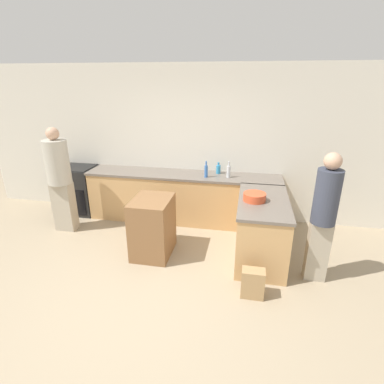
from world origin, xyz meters
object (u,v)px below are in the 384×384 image
mixing_bowl (255,197)px  paper_bag (253,283)px  person_by_range (60,177)px  person_at_peninsula (324,214)px  range_oven (79,190)px  vinegar_bottle_clear (229,171)px  dish_soap_bottle (218,169)px  water_bottle_blue (206,171)px  island_table (153,227)px

mixing_bowl → paper_bag: bearing=-87.8°
person_by_range → person_at_peninsula: person_by_range is taller
range_oven → vinegar_bottle_clear: vinegar_bottle_clear is taller
mixing_bowl → paper_bag: mixing_bowl is taller
mixing_bowl → paper_bag: (0.03, -0.86, -0.76)m
dish_soap_bottle → mixing_bowl: bearing=-61.5°
range_oven → mixing_bowl: bearing=-17.0°
mixing_bowl → dish_soap_bottle: 1.30m
mixing_bowl → water_bottle_blue: size_ratio=1.10×
vinegar_bottle_clear → water_bottle_blue: same height
vinegar_bottle_clear → water_bottle_blue: size_ratio=1.00×
mixing_bowl → dish_soap_bottle: bearing=118.5°
vinegar_bottle_clear → dish_soap_bottle: vinegar_bottle_clear is taller
vinegar_bottle_clear → dish_soap_bottle: size_ratio=1.39×
island_table → mixing_bowl: size_ratio=2.82×
person_at_peninsula → paper_bag: 1.20m
range_oven → dish_soap_bottle: bearing=3.1°
island_table → paper_bag: (1.45, -0.69, -0.25)m
range_oven → island_table: bearing=-32.2°
mixing_bowl → paper_bag: 1.15m
vinegar_bottle_clear → range_oven: bearing=179.0°
vinegar_bottle_clear → person_at_peninsula: (1.25, -1.31, -0.07)m
paper_bag → person_by_range: bearing=160.2°
mixing_bowl → vinegar_bottle_clear: size_ratio=1.11×
dish_soap_bottle → island_table: bearing=-121.1°
paper_bag → island_table: bearing=154.6°
island_table → range_oven: bearing=147.8°
island_table → water_bottle_blue: water_bottle_blue is taller
water_bottle_blue → person_at_peninsula: (1.62, -1.26, -0.07)m
mixing_bowl → dish_soap_bottle: (-0.62, 1.15, 0.03)m
range_oven → mixing_bowl: size_ratio=2.93×
island_table → paper_bag: bearing=-25.4°
mixing_bowl → water_bottle_blue: (-0.80, 0.90, 0.06)m
paper_bag → vinegar_bottle_clear: bearing=104.3°
water_bottle_blue → range_oven: bearing=177.6°
vinegar_bottle_clear → person_by_range: size_ratio=0.16×
range_oven → water_bottle_blue: bearing=-2.4°
dish_soap_bottle → person_at_peninsula: person_at_peninsula is taller
island_table → dish_soap_bottle: size_ratio=4.33×
island_table → person_by_range: person_by_range is taller
island_table → water_bottle_blue: (0.61, 1.07, 0.56)m
mixing_bowl → person_at_peninsula: bearing=-23.6°
vinegar_bottle_clear → island_table: bearing=-131.2°
mixing_bowl → person_by_range: person_by_range is taller
island_table → vinegar_bottle_clear: size_ratio=3.12×
vinegar_bottle_clear → person_by_range: (-2.69, -0.68, -0.05)m
island_table → vinegar_bottle_clear: 1.60m
person_by_range → person_at_peninsula: size_ratio=1.04×
island_table → person_by_range: size_ratio=0.49×
range_oven → island_table: range_oven is taller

